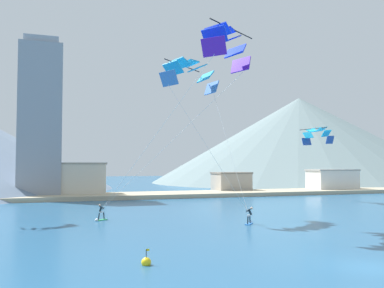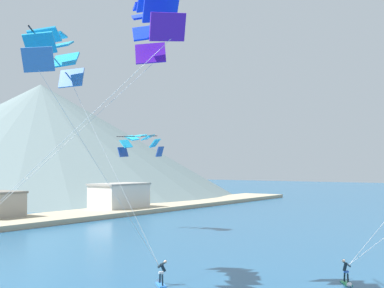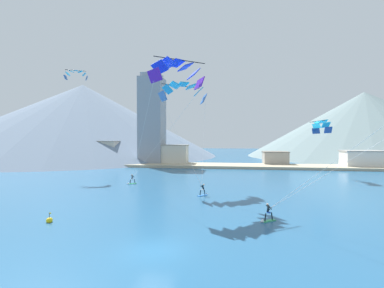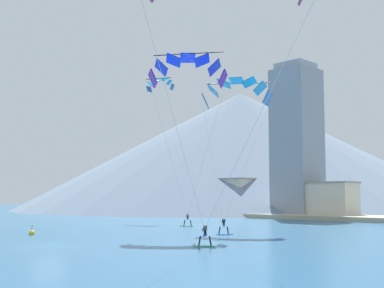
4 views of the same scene
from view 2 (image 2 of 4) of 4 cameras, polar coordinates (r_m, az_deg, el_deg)
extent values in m
cube|color=#33B266|center=(38.00, 16.13, -14.09)|extent=(1.44, 1.17, 0.07)
cylinder|color=#14232D|center=(38.30, 15.96, -13.41)|extent=(0.26, 0.23, 0.71)
cylinder|color=#14232D|center=(37.55, 16.29, -13.64)|extent=(0.26, 0.23, 0.71)
cube|color=blue|center=(37.85, 16.12, -12.94)|extent=(0.35, 0.37, 0.12)
cylinder|color=#14232D|center=(37.77, 16.02, -12.47)|extent=(0.37, 0.40, 0.60)
cylinder|color=#14232D|center=(37.88, 16.12, -12.18)|extent=(0.35, 0.47, 0.39)
cylinder|color=#14232D|center=(37.66, 16.21, -12.23)|extent=(0.35, 0.47, 0.39)
cylinder|color=black|center=(37.82, 16.43, -12.23)|extent=(0.45, 0.32, 0.03)
sphere|color=beige|center=(37.68, 15.87, -11.90)|extent=(0.22, 0.22, 0.22)
cone|color=white|center=(37.17, 16.50, -14.26)|extent=(0.45, 0.47, 0.36)
cube|color=#337FDB|center=(36.28, -3.31, -14.75)|extent=(1.27, 1.38, 0.07)
cylinder|color=#14232D|center=(35.82, -3.18, -14.28)|extent=(0.25, 0.26, 0.72)
cylinder|color=#14232D|center=(36.58, -3.44, -14.02)|extent=(0.25, 0.26, 0.72)
cube|color=white|center=(36.12, -3.31, -13.53)|extent=(0.38, 0.37, 0.12)
cylinder|color=#14232D|center=(36.08, -3.13, -13.02)|extent=(0.47, 0.45, 0.61)
cylinder|color=#14232D|center=(35.91, -3.25, -12.79)|extent=(0.45, 0.40, 0.40)
cylinder|color=#14232D|center=(36.14, -3.33, -12.72)|extent=(0.45, 0.40, 0.40)
cylinder|color=black|center=(36.00, -3.58, -12.81)|extent=(0.36, 0.41, 0.03)
sphere|color=beige|center=(36.05, -2.86, -12.44)|extent=(0.22, 0.22, 0.22)
cone|color=white|center=(37.10, -3.59, -14.36)|extent=(0.47, 0.46, 0.36)
cube|color=#3D6EB5|center=(34.23, -16.10, 8.65)|extent=(1.81, 1.84, 1.56)
cube|color=#1E9CCF|center=(35.31, -15.92, 10.27)|extent=(2.13, 2.10, 1.36)
cube|color=#1E9CCF|center=(36.65, -15.46, 11.05)|extent=(2.28, 2.29, 0.97)
cube|color=#1E9CCF|center=(38.05, -14.80, 10.98)|extent=(2.26, 2.38, 0.43)
cube|color=#1E9CCF|center=(39.31, -14.07, 10.14)|extent=(2.10, 2.37, 0.97)
cube|color=#1E9CCF|center=(40.26, -13.36, 8.71)|extent=(1.78, 2.28, 1.36)
cube|color=#3D6EB5|center=(40.80, -12.75, 6.89)|extent=(1.34, 2.09, 1.56)
cylinder|color=black|center=(38.28, -16.00, 10.70)|extent=(5.50, 4.67, 0.10)
cylinder|color=silver|center=(34.17, -9.67, -2.94)|extent=(6.71, 4.08, 12.36)
cylinder|color=silver|center=(37.82, -8.36, -2.86)|extent=(0.25, 7.88, 12.36)
cube|color=#5319A8|center=(36.12, -4.45, 9.62)|extent=(1.66, 2.13, 1.61)
cube|color=#1331E0|center=(35.54, -4.68, 11.76)|extent=(2.04, 2.40, 1.45)
cube|color=#1331E0|center=(34.54, -4.70, 13.52)|extent=(2.33, 2.50, 1.07)
cube|color=#1331E0|center=(33.24, -4.47, 14.64)|extent=(2.48, 2.47, 0.54)
cube|color=#1331E0|center=(31.81, -4.01, 14.90)|extent=(2.51, 2.31, 1.07)
cube|color=#1331E0|center=(30.44, -3.36, 14.14)|extent=(2.41, 2.00, 1.45)
cube|color=#5319A8|center=(29.38, -2.61, 12.36)|extent=(2.16, 1.61, 1.61)
cylinder|color=black|center=(33.42, -2.92, 14.88)|extent=(5.93, 4.04, 0.10)
cylinder|color=silver|center=(33.48, -15.56, -2.08)|extent=(12.50, 6.82, 13.38)
cylinder|color=silver|center=(29.76, -16.00, -2.08)|extent=(7.35, 12.19, 13.38)
cube|color=#294897|center=(63.59, -3.45, -0.81)|extent=(1.50, 0.83, 1.28)
cube|color=#26C5EF|center=(63.82, -3.97, 0.10)|extent=(1.54, 1.20, 1.14)
cube|color=#26C5EF|center=(64.30, -4.74, 0.70)|extent=(1.57, 1.38, 0.81)
cube|color=#26C5EF|center=(64.94, -5.60, 0.89)|extent=(1.58, 1.36, 0.34)
cube|color=#26C5EF|center=(65.62, -6.42, 0.65)|extent=(1.57, 1.21, 0.81)
cube|color=#26C5EF|center=(66.24, -7.04, 0.03)|extent=(1.55, 0.95, 1.14)
cube|color=#294897|center=(66.69, -7.38, -0.85)|extent=(1.51, 0.58, 1.28)
cylinder|color=black|center=(64.39, -5.94, 0.83)|extent=(1.35, 5.28, 0.10)
cube|color=silver|center=(89.39, -7.75, -5.78)|extent=(9.52, 5.34, 4.45)
cube|color=#9D9992|center=(89.27, -7.74, -4.26)|extent=(9.90, 5.56, 0.30)
cone|color=slate|center=(139.80, -15.89, 0.45)|extent=(98.00, 98.00, 28.00)
camera|label=1|loc=(18.22, 91.60, -7.58)|focal=40.00mm
camera|label=3|loc=(34.09, 56.57, -1.72)|focal=24.00mm
camera|label=4|loc=(65.16, 49.10, -5.17)|focal=50.00mm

